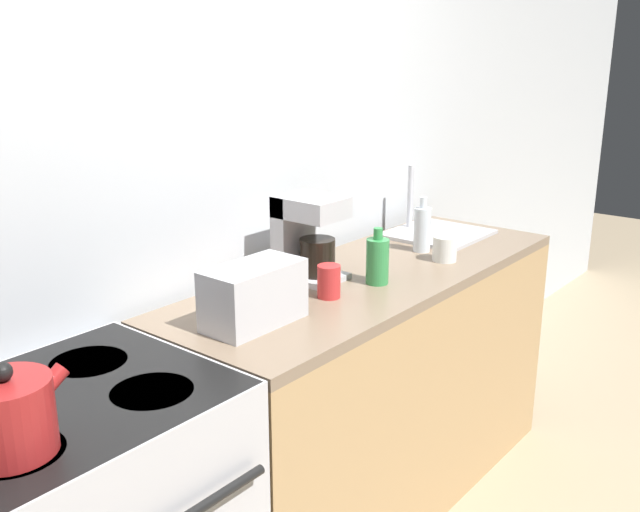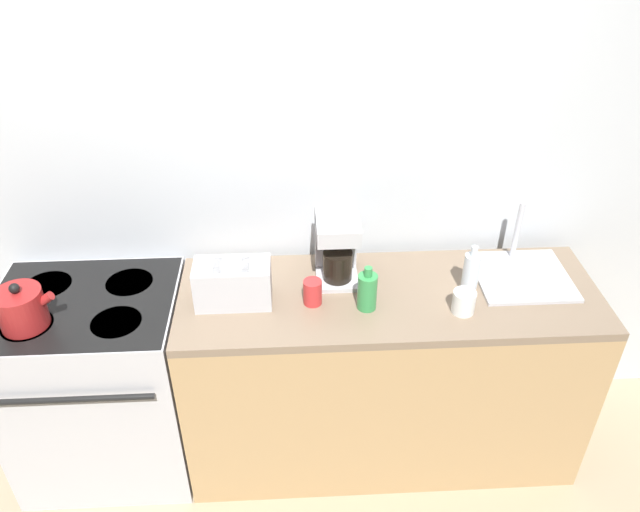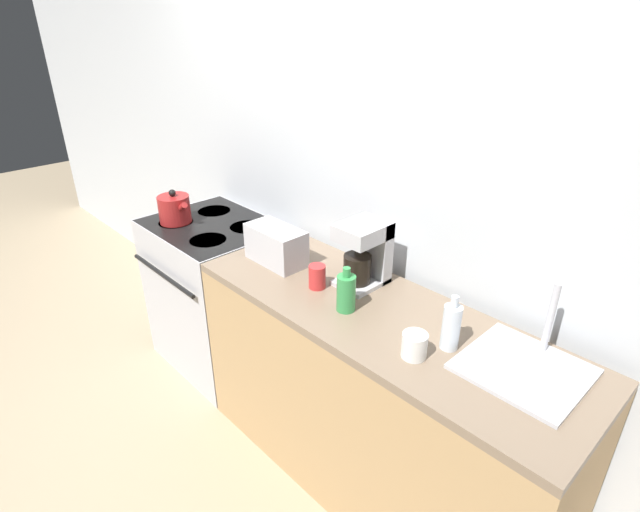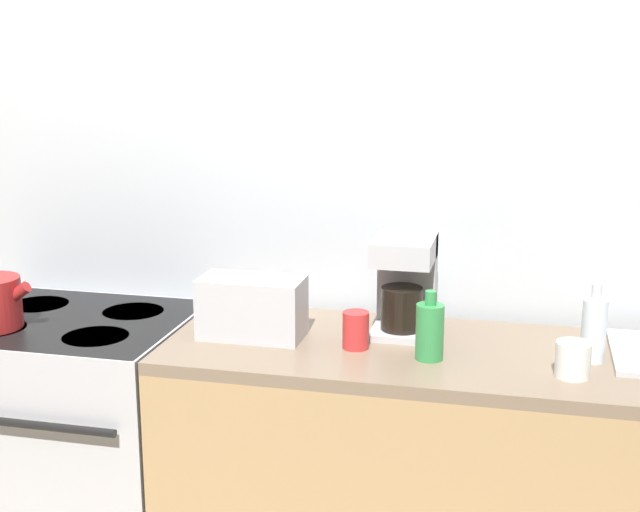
{
  "view_description": "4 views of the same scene",
  "coord_description": "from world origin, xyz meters",
  "px_view_note": "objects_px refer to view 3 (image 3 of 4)",
  "views": [
    {
      "loc": [
        -1.37,
        -1.06,
        1.68
      ],
      "look_at": [
        0.33,
        0.32,
        1.02
      ],
      "focal_mm": 40.0,
      "sensor_mm": 36.0,
      "label": 1
    },
    {
      "loc": [
        0.22,
        -1.68,
        2.46
      ],
      "look_at": [
        0.33,
        0.3,
        1.1
      ],
      "focal_mm": 35.0,
      "sensor_mm": 36.0,
      "label": 2
    },
    {
      "loc": [
        1.66,
        -1.04,
        2.0
      ],
      "look_at": [
        0.26,
        0.3,
        1.03
      ],
      "focal_mm": 28.0,
      "sensor_mm": 36.0,
      "label": 3
    },
    {
      "loc": [
        0.74,
        -2.06,
        1.74
      ],
      "look_at": [
        0.18,
        0.32,
        1.15
      ],
      "focal_mm": 50.0,
      "sensor_mm": 36.0,
      "label": 4
    }
  ],
  "objects_px": {
    "toaster": "(276,245)",
    "bottle_clear": "(451,327)",
    "kettle": "(175,209)",
    "cup_white": "(414,345)",
    "cup_red": "(317,277)",
    "coffee_maker": "(365,251)",
    "bottle_green": "(346,292)",
    "stove": "(218,292)"
  },
  "relations": [
    {
      "from": "bottle_green",
      "to": "cup_red",
      "type": "xyz_separation_m",
      "value": [
        -0.21,
        0.04,
        -0.03
      ]
    },
    {
      "from": "stove",
      "to": "bottle_clear",
      "type": "xyz_separation_m",
      "value": [
        1.56,
        -0.0,
        0.53
      ]
    },
    {
      "from": "stove",
      "to": "bottle_green",
      "type": "xyz_separation_m",
      "value": [
        1.13,
        -0.09,
        0.52
      ]
    },
    {
      "from": "kettle",
      "to": "bottle_clear",
      "type": "relative_size",
      "value": 1.04
    },
    {
      "from": "toaster",
      "to": "coffee_maker",
      "type": "distance_m",
      "value": 0.45
    },
    {
      "from": "bottle_clear",
      "to": "bottle_green",
      "type": "distance_m",
      "value": 0.43
    },
    {
      "from": "cup_red",
      "to": "kettle",
      "type": "bearing_deg",
      "value": -176.17
    },
    {
      "from": "kettle",
      "to": "bottle_green",
      "type": "distance_m",
      "value": 1.3
    },
    {
      "from": "toaster",
      "to": "stove",
      "type": "bearing_deg",
      "value": 177.71
    },
    {
      "from": "cup_red",
      "to": "stove",
      "type": "bearing_deg",
      "value": 176.86
    },
    {
      "from": "coffee_maker",
      "to": "bottle_clear",
      "type": "height_order",
      "value": "coffee_maker"
    },
    {
      "from": "stove",
      "to": "toaster",
      "type": "distance_m",
      "value": 0.81
    },
    {
      "from": "bottle_green",
      "to": "stove",
      "type": "bearing_deg",
      "value": 175.44
    },
    {
      "from": "cup_red",
      "to": "bottle_green",
      "type": "bearing_deg",
      "value": -10.71
    },
    {
      "from": "bottle_green",
      "to": "cup_white",
      "type": "xyz_separation_m",
      "value": [
        0.37,
        -0.05,
        -0.03
      ]
    },
    {
      "from": "kettle",
      "to": "cup_white",
      "type": "height_order",
      "value": "kettle"
    },
    {
      "from": "kettle",
      "to": "stove",
      "type": "bearing_deg",
      "value": 36.59
    },
    {
      "from": "bottle_clear",
      "to": "cup_red",
      "type": "relative_size",
      "value": 2.03
    },
    {
      "from": "kettle",
      "to": "coffee_maker",
      "type": "distance_m",
      "value": 1.22
    },
    {
      "from": "kettle",
      "to": "coffee_maker",
      "type": "xyz_separation_m",
      "value": [
        1.19,
        0.26,
        0.07
      ]
    },
    {
      "from": "coffee_maker",
      "to": "cup_white",
      "type": "height_order",
      "value": "coffee_maker"
    },
    {
      "from": "toaster",
      "to": "bottle_clear",
      "type": "xyz_separation_m",
      "value": [
        0.94,
        0.02,
        0.0
      ]
    },
    {
      "from": "bottle_clear",
      "to": "coffee_maker",
      "type": "bearing_deg",
      "value": 165.37
    },
    {
      "from": "toaster",
      "to": "cup_red",
      "type": "distance_m",
      "value": 0.31
    },
    {
      "from": "coffee_maker",
      "to": "cup_white",
      "type": "xyz_separation_m",
      "value": [
        0.47,
        -0.27,
        -0.11
      ]
    },
    {
      "from": "toaster",
      "to": "bottle_clear",
      "type": "height_order",
      "value": "bottle_clear"
    },
    {
      "from": "coffee_maker",
      "to": "toaster",
      "type": "bearing_deg",
      "value": -159.24
    },
    {
      "from": "bottle_green",
      "to": "cup_red",
      "type": "bearing_deg",
      "value": 169.29
    },
    {
      "from": "bottle_clear",
      "to": "cup_white",
      "type": "relative_size",
      "value": 2.31
    },
    {
      "from": "coffee_maker",
      "to": "bottle_green",
      "type": "xyz_separation_m",
      "value": [
        0.1,
        -0.22,
        -0.07
      ]
    },
    {
      "from": "stove",
      "to": "toaster",
      "type": "height_order",
      "value": "toaster"
    },
    {
      "from": "bottle_clear",
      "to": "kettle",
      "type": "bearing_deg",
      "value": -176.03
    },
    {
      "from": "stove",
      "to": "bottle_clear",
      "type": "bearing_deg",
      "value": -0.14
    },
    {
      "from": "bottle_green",
      "to": "cup_white",
      "type": "bearing_deg",
      "value": -7.0
    },
    {
      "from": "cup_red",
      "to": "toaster",
      "type": "bearing_deg",
      "value": 175.17
    },
    {
      "from": "cup_white",
      "to": "toaster",
      "type": "bearing_deg",
      "value": 172.87
    },
    {
      "from": "cup_white",
      "to": "cup_red",
      "type": "bearing_deg",
      "value": 171.65
    },
    {
      "from": "bottle_clear",
      "to": "cup_white",
      "type": "xyz_separation_m",
      "value": [
        -0.06,
        -0.13,
        -0.04
      ]
    },
    {
      "from": "bottle_green",
      "to": "cup_red",
      "type": "distance_m",
      "value": 0.21
    },
    {
      "from": "kettle",
      "to": "cup_white",
      "type": "bearing_deg",
      "value": -0.42
    },
    {
      "from": "kettle",
      "to": "cup_white",
      "type": "distance_m",
      "value": 1.67
    },
    {
      "from": "kettle",
      "to": "cup_red",
      "type": "distance_m",
      "value": 1.09
    }
  ]
}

